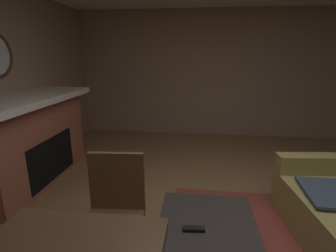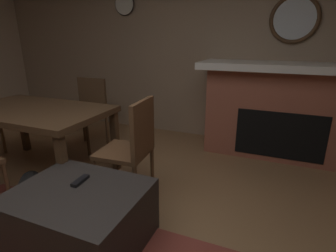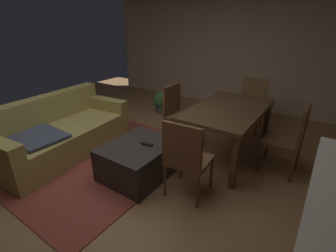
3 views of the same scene
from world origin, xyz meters
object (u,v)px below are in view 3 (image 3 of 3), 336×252
Objects in this scene: dining_chair_west at (186,156)px; tv_remote at (147,144)px; dining_table at (228,113)px; dining_chair_east at (251,102)px; potted_plant at (161,101)px; couch at (60,133)px; small_dog at (182,145)px; ottoman_coffee_table at (139,160)px; dining_chair_north at (177,111)px; dining_chair_south at (291,137)px.

tv_remote is at bearing 81.90° from dining_chair_west.
dining_table is 1.66× the size of dining_chair_east.
dining_chair_west is (-0.09, -0.61, 0.07)m from tv_remote.
couch is at bearing 173.39° from potted_plant.
couch is 3.75× the size of small_dog.
couch is 3.26m from dining_chair_east.
ottoman_coffee_table is at bearing -151.14° from potted_plant.
dining_chair_north is (1.17, 0.86, 0.00)m from dining_chair_west.
tv_remote is 2.32m from dining_chair_east.
dining_table reaches higher than potted_plant.
dining_chair_west is at bearing -138.48° from potted_plant.
dining_chair_west reaches higher than ottoman_coffee_table.
dining_table is at bearing -90.25° from dining_chair_north.
dining_chair_east is at bearing -17.44° from small_dog.
ottoman_coffee_table is 2.33m from potted_plant.
dining_chair_north reaches higher than small_dog.
couch is 1.84m from small_dog.
ottoman_coffee_table is at bearing -172.61° from dining_chair_north.
ottoman_coffee_table is 0.77m from dining_chair_west.
dining_chair_east is at bearing -36.06° from dining_chair_north.
potted_plant is at bearing 63.57° from dining_table.
dining_table is (1.33, -2.09, 0.36)m from couch.
dining_chair_west is at bearing -179.72° from dining_chair_east.
ottoman_coffee_table is at bearing 164.36° from small_dog.
dining_chair_east is 1.87× the size of potted_plant.
dining_chair_south reaches higher than tv_remote.
couch reaches higher than tv_remote.
couch is at bearing 120.08° from small_dog.
small_dog is at bearing -140.09° from dining_chair_north.
dining_chair_west is (-1.16, -0.01, -0.14)m from dining_table.
ottoman_coffee_table is 2.42m from dining_chair_east.
dining_chair_east and dining_chair_north have the same top height.
dining_chair_south is 1.67× the size of small_dog.
dining_chair_north is at bearing 36.27° from dining_chair_west.
couch is at bearing 114.39° from dining_chair_south.
couch is at bearing 137.20° from dining_chair_north.
dining_chair_east reaches higher than dining_table.
couch is 2.25× the size of dining_chair_west.
small_dog is at bearing -59.92° from couch.
dining_chair_north is at bearing 89.75° from dining_table.
dining_table is 1.66× the size of dining_chair_west.
dining_chair_east is 1.00× the size of dining_chair_north.
ottoman_coffee_table is 1.60× the size of small_dog.
tv_remote is 0.62m from dining_chair_west.
ottoman_coffee_table is 0.96× the size of dining_chair_east.
dining_chair_south reaches higher than small_dog.
couch is 3.23m from dining_chair_south.
couch reaches higher than dining_table.
small_dog is (-0.41, 0.50, -0.48)m from dining_table.
dining_chair_west is at bearing -102.36° from tv_remote.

